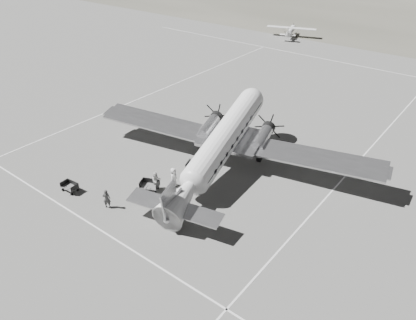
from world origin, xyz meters
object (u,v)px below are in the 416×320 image
object	(u,v)px
ground_crew	(107,199)
ramp_agent	(156,180)
dc3_airliner	(221,145)
baggage_cart_far	(70,187)
light_plane_left	(291,32)
passenger	(174,178)
baggage_cart_near	(150,186)

from	to	relation	value
ground_crew	ramp_agent	size ratio (longest dim) A/B	0.96
dc3_airliner	baggage_cart_far	distance (m)	14.46
light_plane_left	ramp_agent	xyz separation A→B (m)	(16.70, -56.98, -0.13)
light_plane_left	ground_crew	world-z (taller)	light_plane_left
ground_crew	passenger	size ratio (longest dim) A/B	0.92
light_plane_left	baggage_cart_far	size ratio (longest dim) A/B	6.58
baggage_cart_far	passenger	world-z (taller)	passenger
baggage_cart_near	ground_crew	bearing A→B (deg)	-128.77
light_plane_left	ground_crew	distance (m)	63.44
light_plane_left	dc3_airliner	bearing A→B (deg)	-87.93
passenger	ground_crew	bearing A→B (deg)	138.03
baggage_cart_far	ramp_agent	size ratio (longest dim) A/B	0.84
baggage_cart_far	ground_crew	world-z (taller)	ground_crew
baggage_cart_near	passenger	size ratio (longest dim) A/B	0.90
dc3_airliner	ground_crew	distance (m)	11.65
dc3_airliner	ground_crew	xyz separation A→B (m)	(-4.22, -10.68, -1.99)
light_plane_left	baggage_cart_near	size ratio (longest dim) A/B	5.86
ramp_agent	passenger	xyz separation A→B (m)	(0.96, 1.27, 0.04)
ramp_agent	baggage_cart_far	bearing A→B (deg)	157.44
baggage_cart_near	ground_crew	xyz separation A→B (m)	(-1.10, -4.02, 0.40)
baggage_cart_far	ramp_agent	world-z (taller)	ramp_agent
dc3_airliner	baggage_cart_near	xyz separation A→B (m)	(-3.12, -6.65, -2.39)
dc3_airliner	ramp_agent	xyz separation A→B (m)	(-2.79, -6.08, -1.95)
ramp_agent	light_plane_left	bearing A→B (deg)	43.29
light_plane_left	ramp_agent	bearing A→B (deg)	-92.54
dc3_airliner	passenger	distance (m)	5.49
dc3_airliner	baggage_cart_near	bearing A→B (deg)	-127.04
baggage_cart_far	ground_crew	xyz separation A→B (m)	(4.58, 0.54, 0.45)
baggage_cart_near	ramp_agent	world-z (taller)	ramp_agent
baggage_cart_near	passenger	xyz separation A→B (m)	(1.29, 1.84, 0.48)
passenger	light_plane_left	bearing A→B (deg)	-2.19
light_plane_left	ramp_agent	size ratio (longest dim) A/B	5.50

